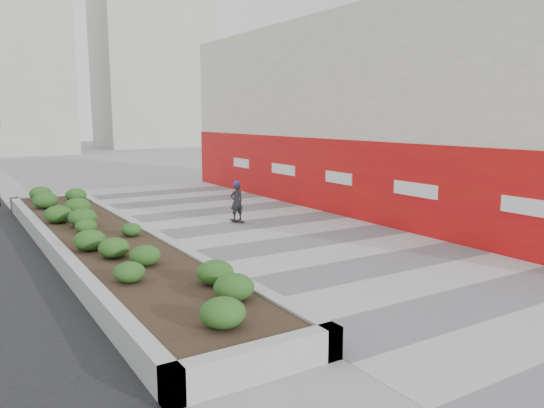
{
  "coord_description": "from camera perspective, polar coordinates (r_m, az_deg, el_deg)",
  "views": [
    {
      "loc": [
        -9.21,
        -8.22,
        3.87
      ],
      "look_at": [
        -0.35,
        6.06,
        1.1
      ],
      "focal_mm": 35.0,
      "sensor_mm": 36.0,
      "label": 1
    }
  ],
  "objects": [
    {
      "name": "building",
      "position": [
        23.62,
        11.6,
        9.43
      ],
      "size": [
        6.04,
        24.08,
        8.0
      ],
      "color": "beige",
      "rests_on": "ground"
    },
    {
      "name": "manhole_cover",
      "position": [
        15.34,
        8.78,
        -5.36
      ],
      "size": [
        0.44,
        0.44,
        0.01
      ],
      "primitive_type": "cylinder",
      "color": "#595654",
      "rests_on": "ground"
    },
    {
      "name": "skateboarder",
      "position": [
        19.58,
        -3.83,
        0.27
      ],
      "size": [
        0.53,
        0.75,
        1.55
      ],
      "rotation": [
        0.0,
        0.0,
        0.2
      ],
      "color": "beige",
      "rests_on": "ground"
    },
    {
      "name": "planter",
      "position": [
        16.05,
        -17.73,
        -3.52
      ],
      "size": [
        3.0,
        18.0,
        0.9
      ],
      "color": "#9E9EA0",
      "rests_on": "ground"
    },
    {
      "name": "ground",
      "position": [
        12.94,
        15.81,
        -8.42
      ],
      "size": [
        160.0,
        160.0,
        0.0
      ],
      "primitive_type": "plane",
      "color": "gray",
      "rests_on": "ground"
    },
    {
      "name": "walkway",
      "position": [
        15.02,
        7.32,
        -5.63
      ],
      "size": [
        8.0,
        36.0,
        0.01
      ],
      "primitive_type": "cube",
      "color": "#A8A8AD",
      "rests_on": "ground"
    },
    {
      "name": "distant_bldg_north_r",
      "position": [
        72.85,
        -12.68,
        15.55
      ],
      "size": [
        14.0,
        10.0,
        24.0
      ],
      "primitive_type": "cube",
      "color": "#ADAAA3",
      "rests_on": "ground"
    }
  ]
}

